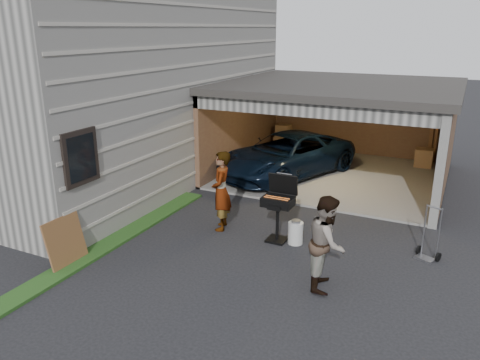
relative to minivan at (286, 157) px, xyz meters
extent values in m
plane|color=black|center=(0.55, -5.72, -0.65)|extent=(80.00, 80.00, 0.00)
cube|color=#474744|center=(-5.45, -1.72, 2.10)|extent=(7.00, 11.00, 5.50)
cube|color=#193814|center=(-1.70, -6.72, -0.62)|extent=(0.50, 8.00, 0.06)
cube|color=#605E59|center=(1.30, 0.78, -0.62)|extent=(6.50, 6.00, 0.06)
cube|color=#523326|center=(1.30, 3.71, 0.70)|extent=(6.50, 0.15, 2.70)
cube|color=#523326|center=(4.48, 0.78, 0.70)|extent=(0.15, 6.00, 2.70)
cube|color=#523326|center=(-1.87, 0.78, 0.70)|extent=(0.15, 6.00, 2.70)
cube|color=#2D2B28|center=(1.30, 0.78, 2.15)|extent=(6.80, 6.30, 0.20)
cube|color=#474744|center=(1.30, -2.14, 1.87)|extent=(6.50, 0.16, 0.36)
cube|color=beige|center=(1.30, -0.92, 1.97)|extent=(6.00, 2.40, 0.06)
cube|color=#474744|center=(4.45, -2.17, 0.70)|extent=(0.20, 0.18, 2.70)
cube|color=brown|center=(-1.25, 2.98, -0.34)|extent=(0.60, 0.50, 0.50)
cube|color=brown|center=(-1.25, 2.98, 0.14)|extent=(0.50, 0.45, 0.45)
cube|color=brown|center=(3.75, 2.88, -0.29)|extent=(0.55, 0.50, 0.60)
cube|color=brown|center=(3.93, 3.48, 0.55)|extent=(0.24, 0.43, 2.20)
imported|color=black|center=(0.00, 0.00, 0.00)|extent=(3.73, 5.14, 1.30)
imported|color=silver|center=(0.05, -4.35, 0.27)|extent=(0.65, 0.78, 1.84)
imported|color=#402519|center=(2.92, -5.79, 0.21)|extent=(0.79, 0.94, 1.72)
cube|color=black|center=(1.45, -4.41, -0.63)|extent=(0.41, 0.41, 0.05)
cylinder|color=black|center=(1.45, -4.41, -0.21)|extent=(0.07, 0.07, 0.83)
cube|color=black|center=(1.45, -4.41, 0.27)|extent=(0.65, 0.45, 0.20)
cube|color=#59595B|center=(1.45, -4.41, 0.35)|extent=(0.59, 0.39, 0.01)
cube|color=black|center=(1.45, -4.13, 0.57)|extent=(0.65, 0.12, 0.45)
cylinder|color=silver|center=(1.86, -4.36, -0.41)|extent=(0.40, 0.40, 0.48)
cube|color=brown|center=(-1.85, -7.22, -0.16)|extent=(0.25, 0.89, 0.98)
cube|color=gray|center=(4.45, -3.92, -0.63)|extent=(0.42, 0.36, 0.04)
cylinder|color=black|center=(4.31, -3.72, -0.56)|extent=(0.11, 0.19, 0.19)
cylinder|color=black|center=(4.69, -3.89, -0.56)|extent=(0.11, 0.19, 0.19)
cylinder|color=gray|center=(4.36, -3.74, -0.08)|extent=(0.03, 0.03, 1.09)
cylinder|color=gray|center=(4.65, -3.87, -0.08)|extent=(0.03, 0.03, 1.09)
cylinder|color=gray|center=(4.50, -3.81, 0.44)|extent=(0.30, 0.15, 0.03)
camera|label=1|loc=(4.81, -13.14, 3.79)|focal=35.00mm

